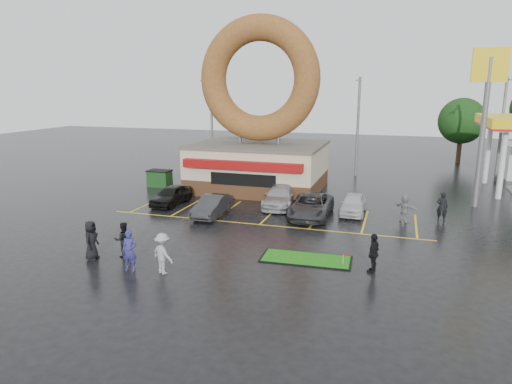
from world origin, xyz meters
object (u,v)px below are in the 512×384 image
(donut_shop, at_px, (259,134))
(car_black, at_px, (171,195))
(car_white, at_px, (353,204))
(person_cameraman, at_px, (374,253))
(shell_sign, at_px, (486,98))
(streetlight_mid, at_px, (358,124))
(car_grey, at_px, (311,206))
(dumpster, at_px, (160,179))
(person_blue, at_px, (130,251))
(car_silver, at_px, (280,196))
(car_dgrey, at_px, (212,206))
(streetlight_right, at_px, (502,127))
(putting_green, at_px, (306,259))
(streetlight_left, at_px, (211,122))

(donut_shop, distance_m, car_black, 8.93)
(car_white, xyz_separation_m, person_cameraman, (1.84, -9.62, 0.25))
(shell_sign, distance_m, car_white, 11.26)
(streetlight_mid, distance_m, person_cameraman, 23.43)
(car_grey, relative_size, dumpster, 2.86)
(person_blue, bearing_deg, person_cameraman, 8.87)
(car_silver, distance_m, person_blue, 13.58)
(car_dgrey, xyz_separation_m, car_grey, (6.08, 1.70, 0.05))
(person_blue, bearing_deg, car_black, 101.15)
(shell_sign, distance_m, streetlight_right, 10.68)
(streetlight_mid, bearing_deg, car_dgrey, -114.19)
(car_black, distance_m, putting_green, 13.46)
(donut_shop, distance_m, streetlight_right, 21.00)
(car_silver, bearing_deg, car_white, -9.97)
(car_silver, relative_size, putting_green, 1.10)
(streetlight_right, relative_size, person_blue, 4.76)
(streetlight_left, distance_m, car_dgrey, 17.41)
(car_black, xyz_separation_m, car_grey, (9.96, -0.13, 0.03))
(car_grey, xyz_separation_m, person_blue, (-6.13, -11.12, 0.23))
(streetlight_mid, bearing_deg, donut_shop, -131.38)
(streetlight_mid, xyz_separation_m, car_dgrey, (-7.45, -16.59, -4.12))
(car_dgrey, relative_size, car_silver, 0.84)
(car_grey, height_order, dumpster, car_grey)
(donut_shop, distance_m, car_grey, 9.70)
(person_cameraman, bearing_deg, streetlight_right, 176.26)
(shell_sign, relative_size, streetlight_left, 1.18)
(shell_sign, xyz_separation_m, streetlight_right, (3.00, 9.92, -2.60))
(streetlight_left, bearing_deg, person_blue, -75.45)
(car_dgrey, bearing_deg, car_silver, 46.18)
(donut_shop, height_order, car_silver, donut_shop)
(putting_green, bearing_deg, car_grey, 99.00)
(streetlight_left, height_order, car_silver, streetlight_left)
(shell_sign, distance_m, car_silver, 15.10)
(streetlight_left, relative_size, person_cameraman, 5.00)
(person_cameraman, relative_size, putting_green, 0.41)
(streetlight_right, bearing_deg, person_blue, -125.83)
(car_black, xyz_separation_m, car_white, (12.44, 1.48, -0.03))
(car_white, distance_m, person_cameraman, 9.80)
(streetlight_mid, relative_size, dumpster, 5.00)
(car_grey, bearing_deg, car_white, 32.55)
(person_cameraman, height_order, dumpster, person_cameraman)
(streetlight_mid, relative_size, streetlight_right, 1.00)
(car_white, bearing_deg, car_silver, 175.79)
(shell_sign, xyz_separation_m, putting_green, (-9.20, -13.39, -7.34))
(car_black, relative_size, person_cameraman, 2.22)
(donut_shop, xyz_separation_m, putting_green, (6.80, -14.36, -4.43))
(donut_shop, height_order, streetlight_right, donut_shop)
(car_white, distance_m, dumpster, 16.63)
(streetlight_right, height_order, car_dgrey, streetlight_right)
(dumpster, bearing_deg, person_cameraman, -36.08)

